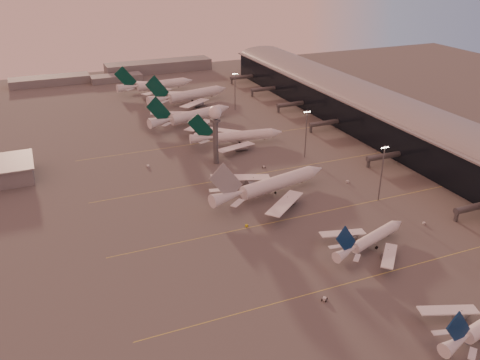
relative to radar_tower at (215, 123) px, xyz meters
name	(u,v)px	position (x,y,z in m)	size (l,w,h in m)	color
ground	(339,309)	(-5.00, -120.00, -20.95)	(700.00, 700.00, 0.00)	#545252
taxiway_markings	(327,210)	(25.00, -64.00, -20.94)	(180.00, 185.25, 0.02)	#DED24E
terminal	(398,124)	(102.88, -9.91, -10.43)	(57.00, 362.00, 23.04)	black
radar_tower	(215,123)	(0.00, 0.00, 0.00)	(6.40, 6.40, 31.10)	#595B61
mast_b	(382,171)	(50.00, -65.00, -7.21)	(3.60, 0.56, 25.00)	#595B61
mast_c	(306,132)	(45.00, -10.00, -7.21)	(3.60, 0.56, 25.00)	#595B61
mast_d	(235,90)	(43.00, 80.00, -7.21)	(3.60, 0.56, 25.00)	#595B61
distant_horizon	(128,71)	(-2.38, 205.14, -17.06)	(165.00, 37.50, 9.00)	slate
narrowbody_mid	(370,241)	(23.53, -95.44, -17.82)	(38.15, 29.94, 15.45)	white
widebody_white	(271,188)	(9.50, -43.09, -17.22)	(60.28, 47.79, 21.51)	white
greentail_a	(237,138)	(20.06, 20.64, -17.55)	(52.78, 42.37, 19.22)	white
greentail_b	(192,118)	(7.71, 63.60, -17.17)	(57.28, 45.61, 21.37)	white
greentail_c	(189,97)	(20.13, 107.75, -16.91)	(61.96, 49.48, 22.86)	white
greentail_d	(156,87)	(6.52, 145.32, -17.13)	(59.47, 47.83, 21.61)	white
gsv_tug_mid	(324,299)	(-6.92, -114.61, -20.42)	(4.04, 4.12, 1.03)	silver
gsv_truck_b	(425,222)	(53.93, -89.30, -19.94)	(5.19, 3.05, 1.98)	silver
gsv_truck_c	(247,224)	(-10.77, -63.98, -19.96)	(5.10, 3.22, 1.94)	gold
gsv_catering_b	(348,178)	(47.83, -45.15, -18.80)	(5.50, 3.06, 4.30)	silver
gsv_tug_far	(264,167)	(19.42, -14.72, -20.50)	(2.44, 3.39, 0.88)	silver
gsv_truck_d	(147,165)	(-32.87, 8.36, -19.72)	(3.73, 6.31, 2.40)	silver
gsv_tug_hangar	(253,132)	(35.33, 33.71, -20.38)	(4.34, 3.20, 1.11)	gold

